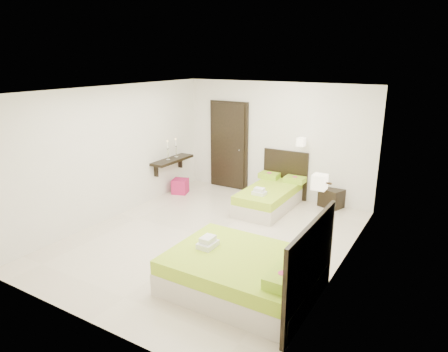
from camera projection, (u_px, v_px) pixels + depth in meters
The scene contains 7 objects.
floor at pixel (211, 238), 7.14m from camera, with size 5.50×5.50×0.00m, color beige.
bed_single at pixel (271, 195), 8.53m from camera, with size 1.06×1.76×1.45m.
bed_double at pixel (247, 272), 5.43m from camera, with size 1.98×1.69×1.64m.
nightstand at pixel (332, 197), 8.60m from camera, with size 0.46×0.41×0.41m, color black.
ottoman at pixel (180, 186), 9.46m from camera, with size 0.34×0.34×0.34m, color #A8164C.
door at pixel (229, 146), 9.65m from camera, with size 1.02×0.15×2.14m.
console_shelf at pixel (172, 160), 9.25m from camera, with size 0.35×1.20×0.78m.
Camera 1 is at (3.55, -5.47, 3.11)m, focal length 32.00 mm.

